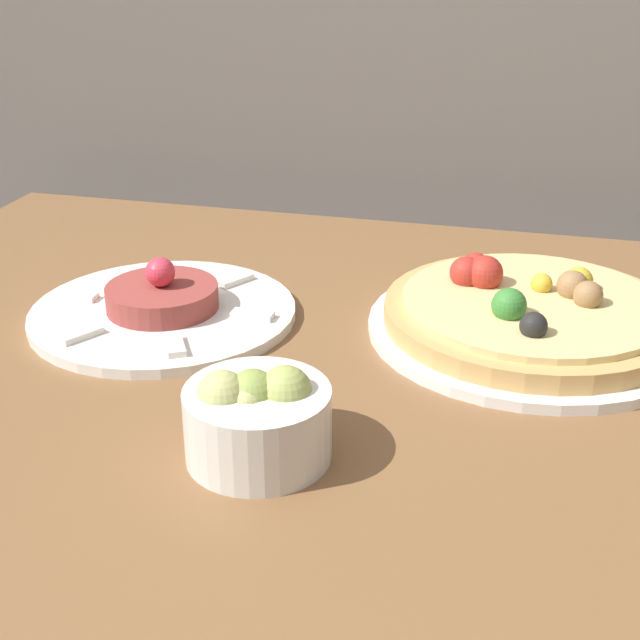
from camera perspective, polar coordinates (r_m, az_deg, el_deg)
name	(u,v)px	position (r m, az deg, el deg)	size (l,w,h in m)	color
dining_table	(358,482)	(0.83, 2.46, -10.33)	(1.12, 0.81, 0.79)	brown
pizza_plate	(530,315)	(0.85, 13.32, 0.29)	(0.30, 0.30, 0.06)	white
tartare_plate	(163,307)	(0.88, -10.01, 0.81)	(0.26, 0.26, 0.06)	white
small_bowl	(257,417)	(0.64, -4.05, -6.23)	(0.11, 0.11, 0.07)	white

